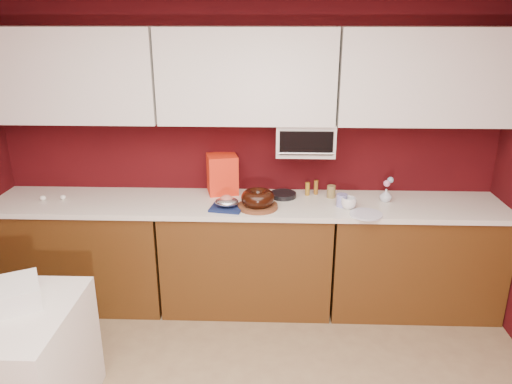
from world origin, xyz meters
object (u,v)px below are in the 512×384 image
object	(u,v)px
coffee_mug	(349,202)
blue_jar	(342,200)
flower_vase	(386,194)
newspaper_stack	(5,296)
foil_ham_nest	(227,202)
bundt_cake	(258,198)
pandoro_box	(222,174)
toaster_oven	(305,138)

from	to	relation	value
coffee_mug	blue_jar	size ratio (longest dim) A/B	1.11
flower_vase	newspaper_stack	distance (m)	2.72
foil_ham_nest	blue_jar	bearing A→B (deg)	5.62
foil_ham_nest	newspaper_stack	world-z (taller)	foil_ham_nest
coffee_mug	flower_vase	world-z (taller)	flower_vase
bundt_cake	blue_jar	size ratio (longest dim) A/B	2.63
foil_ham_nest	bundt_cake	bearing A→B (deg)	5.61
pandoro_box	foil_ham_nest	bearing A→B (deg)	-93.51
newspaper_stack	foil_ham_nest	bearing A→B (deg)	45.04
bundt_cake	newspaper_stack	distance (m)	1.80
newspaper_stack	blue_jar	bearing A→B (deg)	31.34
foil_ham_nest	newspaper_stack	size ratio (longest dim) A/B	0.50
foil_ham_nest	coffee_mug	bearing A→B (deg)	2.27
pandoro_box	bundt_cake	bearing A→B (deg)	-62.46
foil_ham_nest	flower_vase	distance (m)	1.24
blue_jar	flower_vase	bearing A→B (deg)	18.24
flower_vase	pandoro_box	bearing A→B (deg)	173.03
flower_vase	foil_ham_nest	bearing A→B (deg)	-170.60
coffee_mug	blue_jar	world-z (taller)	coffee_mug
bundt_cake	blue_jar	xyz separation A→B (m)	(0.64, 0.06, -0.03)
pandoro_box	newspaper_stack	xyz separation A→B (m)	(-1.07, -1.50, -0.25)
toaster_oven	coffee_mug	xyz separation A→B (m)	(0.33, -0.28, -0.42)
bundt_cake	flower_vase	size ratio (longest dim) A/B	2.23
pandoro_box	coffee_mug	world-z (taller)	pandoro_box
pandoro_box	flower_vase	distance (m)	1.31
newspaper_stack	pandoro_box	bearing A→B (deg)	54.51
foil_ham_nest	blue_jar	distance (m)	0.88
bundt_cake	foil_ham_nest	distance (m)	0.24
coffee_mug	bundt_cake	bearing A→B (deg)	-178.87
toaster_oven	coffee_mug	size ratio (longest dim) A/B	4.19
blue_jar	flower_vase	size ratio (longest dim) A/B	0.85
foil_ham_nest	coffee_mug	xyz separation A→B (m)	(0.92, 0.04, -0.00)
blue_jar	pandoro_box	bearing A→B (deg)	163.62
bundt_cake	pandoro_box	size ratio (longest dim) A/B	0.80
pandoro_box	coffee_mug	size ratio (longest dim) A/B	2.96
blue_jar	bundt_cake	bearing A→B (deg)	-174.38
blue_jar	newspaper_stack	size ratio (longest dim) A/B	0.27
pandoro_box	newspaper_stack	size ratio (longest dim) A/B	0.88
pandoro_box	newspaper_stack	distance (m)	1.85
foil_ham_nest	pandoro_box	bearing A→B (deg)	100.41
toaster_oven	coffee_mug	bearing A→B (deg)	-40.20
bundt_cake	coffee_mug	xyz separation A→B (m)	(0.68, 0.01, -0.03)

